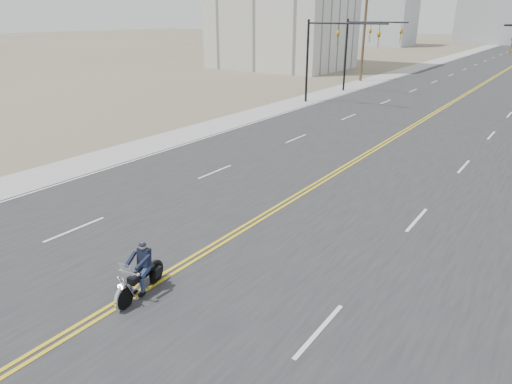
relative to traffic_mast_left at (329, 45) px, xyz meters
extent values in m
plane|color=#776D56|center=(8.98, -32.00, -4.94)|extent=(400.00, 400.00, 0.00)
cube|color=#303033|center=(8.98, 38.00, -4.93)|extent=(20.00, 200.00, 0.01)
cube|color=#A5A5A0|center=(-2.52, 38.00, -4.93)|extent=(3.00, 200.00, 0.01)
cylinder|color=black|center=(-2.02, 0.00, -1.44)|extent=(0.20, 0.20, 7.00)
cylinder|color=black|center=(1.48, 0.00, 1.76)|extent=(7.00, 0.14, 0.14)
imported|color=#BF8C0C|center=(0.78, 0.00, 1.11)|extent=(0.21, 0.26, 1.30)
imported|color=#BF8C0C|center=(4.28, 0.00, 1.11)|extent=(0.21, 0.26, 1.30)
cylinder|color=black|center=(-2.02, 8.00, -1.44)|extent=(0.20, 0.20, 7.00)
cylinder|color=black|center=(0.98, 8.00, 1.76)|extent=(6.00, 0.14, 0.14)
imported|color=#BF8C0C|center=(0.38, 8.00, 1.11)|extent=(0.21, 0.26, 1.30)
imported|color=#BF8C0C|center=(3.38, 8.00, 1.11)|extent=(0.21, 0.26, 1.30)
cylinder|color=brown|center=(-3.52, 16.00, 0.31)|extent=(0.30, 0.30, 10.50)
cube|color=#ADB2B7|center=(-41.02, 98.00, 3.06)|extent=(12.00, 12.00, 16.00)
camera|label=1|loc=(18.01, -36.52, 2.40)|focal=32.00mm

